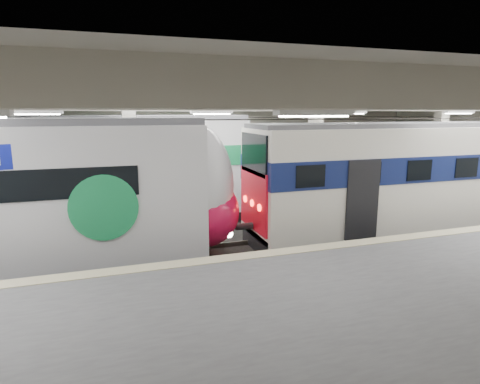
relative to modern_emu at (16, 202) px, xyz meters
name	(u,v)px	position (x,y,z in m)	size (l,w,h in m)	color
station_hall	(243,170)	(6.51, -1.74, 0.89)	(36.00, 24.00, 5.75)	black
modern_emu	(16,202)	(0.00, 0.00, 0.00)	(15.02, 3.10, 4.79)	silver
older_rer	(412,177)	(14.32, 0.00, 0.03)	(13.83, 3.05, 4.55)	silver
far_train	(71,170)	(1.12, 5.50, 0.13)	(15.36, 3.78, 4.81)	silver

